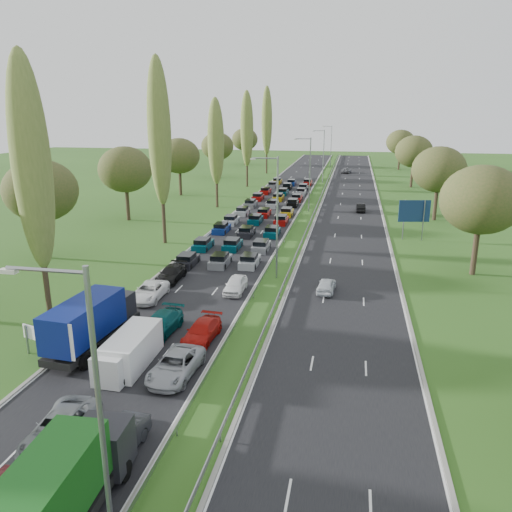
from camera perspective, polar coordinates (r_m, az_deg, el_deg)
The scene contains 25 objects.
ground at distance 85.65m, azimuth 6.16°, elevation 5.33°, with size 260.00×260.00×0.00m, color #2C551A.
near_carriageway at distance 88.89m, azimuth 1.95°, elevation 5.81°, with size 10.50×215.00×0.04m, color black.
far_carriageway at distance 87.81m, azimuth 10.71°, elevation 5.41°, with size 10.50×215.00×0.04m, color black.
central_reservation at distance 88.00m, azimuth 6.32°, elevation 5.98°, with size 2.36×215.00×0.32m.
lamp_columns at distance 82.75m, azimuth 6.16°, elevation 9.16°, with size 0.18×140.18×12.00m.
poplar_row at distance 75.69m, azimuth -6.88°, elevation 13.34°, with size 2.80×127.80×22.44m.
woodland_left at distance 74.92m, azimuth -15.85°, elevation 9.21°, with size 8.00×166.00×11.10m.
woodland_right at distance 72.08m, azimuth 21.16°, elevation 8.48°, with size 8.00×153.00×11.10m.
traffic_queue_fill at distance 83.73m, azimuth 1.40°, elevation 5.47°, with size 9.08×68.54×0.80m.
near_car_2 at distance 45.16m, azimuth -12.11°, elevation -3.99°, with size 2.35×5.10×1.42m, color white.
near_car_3 at distance 49.64m, azimuth -9.67°, elevation -1.99°, with size 1.99×4.89×1.42m, color black.
near_car_6 at distance 28.23m, azimuth -21.45°, elevation -17.84°, with size 2.46×5.33×1.48m, color gray.
near_car_7 at distance 38.14m, azimuth -10.89°, elevation -7.69°, with size 2.13×5.24×1.52m, color #054A4B.
near_car_9 at distance 26.36m, azimuth -15.63°, elevation -19.92°, with size 1.57×4.49×1.48m, color #222327.
near_car_10 at distance 32.36m, azimuth -9.17°, elevation -12.24°, with size 2.41×5.22×1.45m, color #A3A5AC.
near_car_11 at distance 36.75m, azimuth -6.20°, elevation -8.55°, with size 1.93×4.74×1.38m, color #AE100A.
near_car_12 at distance 45.89m, azimuth -2.36°, elevation -3.28°, with size 1.69×4.21×1.43m, color white.
far_car_0 at distance 46.37m, azimuth 8.05°, elevation -3.31°, with size 1.55×3.84×1.31m, color silver.
far_car_1 at distance 84.91m, azimuth 11.87°, elevation 5.45°, with size 1.40×4.03×1.33m, color black.
far_car_2 at distance 138.46m, azimuth 10.29°, elevation 9.61°, with size 2.30×4.99×1.39m, color slate.
blue_lorry at distance 36.92m, azimuth -18.23°, elevation -7.09°, with size 2.47×8.89×3.75m.
white_van_front at distance 33.62m, azimuth -14.84°, elevation -10.96°, with size 1.90×4.85×1.95m.
white_van_rear at distance 34.25m, azimuth -13.77°, elevation -10.09°, with size 2.17×5.54×2.23m.
info_sign at distance 37.60m, azimuth -24.26°, elevation -8.29°, with size 1.47×0.53×2.10m.
direction_sign at distance 67.02m, azimuth 17.63°, elevation 4.73°, with size 3.95×0.85×5.20m.
Camera 1 is at (11.56, -3.83, 16.05)m, focal length 35.00 mm.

